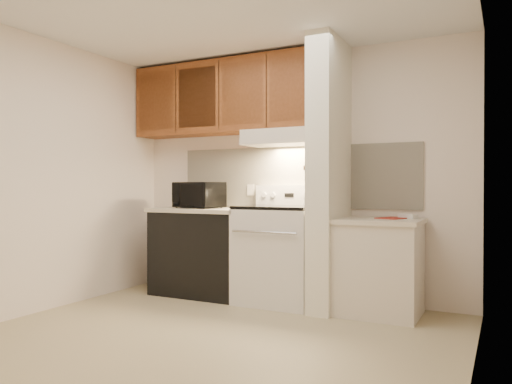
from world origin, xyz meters
The scene contains 50 objects.
floor centered at (0.00, 0.00, 0.00)m, with size 3.60×3.60×0.00m, color tan.
ceiling centered at (0.00, 0.00, 2.50)m, with size 3.60×3.60×0.00m, color white.
wall_back centered at (0.00, 1.50, 1.25)m, with size 3.60×0.02×2.50m, color white.
wall_left centered at (-1.80, 0.00, 1.25)m, with size 0.02×3.00×2.50m, color white.
wall_right centered at (1.80, 0.00, 1.25)m, with size 0.02×3.00×2.50m, color white.
backsplash centered at (0.00, 1.49, 1.24)m, with size 2.60×0.02×0.63m, color #F0E6CA.
range_body centered at (0.00, 1.16, 0.46)m, with size 0.76×0.65×0.92m, color silver.
oven_window centered at (0.00, 0.84, 0.50)m, with size 0.50×0.01×0.30m, color black.
oven_handle centered at (0.00, 0.80, 0.72)m, with size 0.02×0.02×0.65m, color silver.
cooktop centered at (0.00, 1.16, 0.94)m, with size 0.74×0.64×0.03m, color black.
range_backguard centered at (0.00, 1.44, 1.05)m, with size 0.76×0.08×0.20m, color silver.
range_display centered at (0.00, 1.40, 1.05)m, with size 0.10×0.01×0.04m, color black.
range_knob_left_outer centered at (-0.28, 1.40, 1.05)m, with size 0.05×0.05×0.02m, color silver.
range_knob_left_inner centered at (-0.18, 1.40, 1.05)m, with size 0.05×0.05×0.02m, color silver.
range_knob_right_inner centered at (0.18, 1.40, 1.05)m, with size 0.05×0.05×0.02m, color silver.
range_knob_right_outer centered at (0.28, 1.40, 1.05)m, with size 0.05×0.05×0.02m, color silver.
dishwasher_front centered at (-0.88, 1.17, 0.43)m, with size 1.00×0.63×0.87m, color black.
left_countertop centered at (-0.88, 1.17, 0.89)m, with size 1.04×0.67×0.04m, color beige.
spoon_rest centered at (-0.50, 1.24, 0.92)m, with size 0.24×0.07×0.02m, color black.
teal_jar centered at (-0.98, 1.39, 0.96)m, with size 0.09×0.09×0.10m, color #276D62.
outlet centered at (-0.48, 1.48, 1.10)m, with size 0.08×0.01×0.12m, color beige.
microwave centered at (-0.93, 1.15, 1.05)m, with size 0.49×0.33×0.27m, color black.
partition_pillar centered at (0.51, 1.15, 1.25)m, with size 0.22×0.70×2.50m, color white.
pillar_trim centered at (0.39, 1.15, 1.30)m, with size 0.01×0.70×0.04m, color brown.
knife_strip centered at (0.39, 1.10, 1.32)m, with size 0.02×0.42×0.04m, color black.
knife_blade_a centered at (0.38, 0.94, 1.22)m, with size 0.01×0.04×0.16m, color silver.
knife_handle_a centered at (0.38, 0.95, 1.37)m, with size 0.02×0.02×0.10m, color black.
knife_blade_b centered at (0.38, 1.03, 1.21)m, with size 0.01×0.04×0.18m, color silver.
knife_handle_b centered at (0.38, 1.03, 1.37)m, with size 0.02×0.02×0.10m, color black.
knife_blade_c centered at (0.38, 1.10, 1.20)m, with size 0.01×0.04×0.20m, color silver.
knife_handle_c centered at (0.38, 1.10, 1.37)m, with size 0.02×0.02×0.10m, color black.
knife_blade_d centered at (0.38, 1.18, 1.22)m, with size 0.01×0.04×0.16m, color silver.
knife_handle_d centered at (0.38, 1.18, 1.37)m, with size 0.02×0.02×0.10m, color black.
knife_blade_e centered at (0.38, 1.26, 1.21)m, with size 0.01×0.04×0.18m, color silver.
knife_handle_e centered at (0.38, 1.25, 1.37)m, with size 0.02×0.02×0.10m, color black.
oven_mitt centered at (0.38, 1.32, 1.16)m, with size 0.03×0.10×0.25m, color slate.
right_cab_base centered at (0.97, 1.15, 0.40)m, with size 0.70×0.60×0.81m, color beige.
right_countertop centered at (0.97, 1.15, 0.83)m, with size 0.74×0.64×0.04m, color beige.
red_folder centered at (1.07, 1.25, 0.85)m, with size 0.20×0.28×0.01m, color #9F2A1F.
white_box centered at (1.19, 1.33, 0.87)m, with size 0.15×0.10×0.04m, color white.
range_hood centered at (0.00, 1.28, 1.62)m, with size 0.78×0.44×0.15m, color beige.
hood_lip centered at (0.00, 1.07, 1.58)m, with size 0.78×0.04×0.06m, color beige.
upper_cabinets centered at (-0.69, 1.32, 2.08)m, with size 2.18×0.33×0.77m, color brown.
cab_door_a centered at (-1.51, 1.17, 2.08)m, with size 0.46×0.01×0.63m, color brown.
cab_gap_a centered at (-1.23, 1.16, 2.08)m, with size 0.01×0.01×0.73m, color black.
cab_door_b centered at (-0.96, 1.17, 2.08)m, with size 0.46×0.01×0.63m, color brown.
cab_gap_b centered at (-0.69, 1.16, 2.08)m, with size 0.01×0.01×0.73m, color black.
cab_door_c centered at (-0.42, 1.17, 2.08)m, with size 0.46×0.01×0.63m, color brown.
cab_gap_c centered at (-0.14, 1.16, 2.08)m, with size 0.01×0.01×0.73m, color black.
cab_door_d centered at (0.13, 1.17, 2.08)m, with size 0.46×0.01×0.63m, color brown.
Camera 1 is at (1.98, -3.29, 1.14)m, focal length 35.00 mm.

